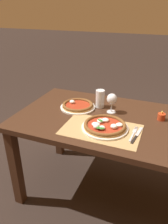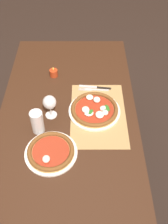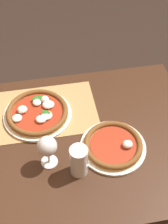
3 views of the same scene
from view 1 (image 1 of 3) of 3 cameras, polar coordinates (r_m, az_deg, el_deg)
ground_plane at (r=2.08m, az=6.96°, el=-20.16°), size 24.00×24.00×0.00m
dining_table at (r=1.68m, az=8.14°, el=-4.85°), size 1.49×0.84×0.74m
paper_placemat at (r=1.48m, az=4.54°, el=-4.59°), size 0.52×0.33×0.00m
pizza_near at (r=1.49m, az=5.46°, el=-3.59°), size 0.32×0.32×0.05m
pizza_far at (r=1.78m, az=-1.65°, el=1.67°), size 0.28×0.28×0.05m
wine_glass at (r=1.68m, az=7.30°, el=3.19°), size 0.08×0.08×0.16m
pint_glass at (r=1.78m, az=4.23°, el=3.40°), size 0.07×0.07×0.15m
fork at (r=1.46m, az=12.80°, el=-5.49°), size 0.03×0.20×0.00m
knife at (r=1.45m, az=13.65°, el=-5.87°), size 0.05×0.22×0.01m
votive_candle at (r=1.69m, az=19.54°, el=-1.22°), size 0.06×0.06×0.07m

